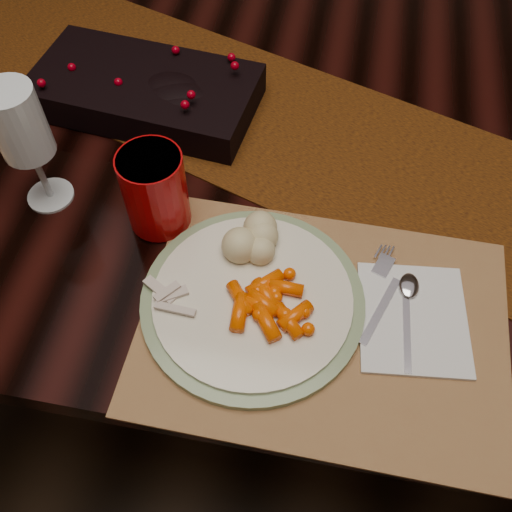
% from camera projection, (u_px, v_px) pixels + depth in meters
% --- Properties ---
extents(floor, '(5.00, 5.00, 0.00)m').
position_uv_depth(floor, '(279.00, 340.00, 1.56)').
color(floor, black).
rests_on(floor, ground).
extents(dining_table, '(1.80, 1.00, 0.75)m').
position_uv_depth(dining_table, '(285.00, 264.00, 1.25)').
color(dining_table, black).
rests_on(dining_table, floor).
extents(table_runner, '(1.60, 0.84, 0.00)m').
position_uv_depth(table_runner, '(268.00, 122.00, 0.95)').
color(table_runner, black).
rests_on(table_runner, dining_table).
extents(centerpiece, '(0.39, 0.23, 0.07)m').
position_uv_depth(centerpiece, '(144.00, 87.00, 0.95)').
color(centerpiece, black).
rests_on(centerpiece, table_runner).
extents(placemat_main, '(0.47, 0.35, 0.00)m').
position_uv_depth(placemat_main, '(323.00, 324.00, 0.74)').
color(placemat_main, '#93563A').
rests_on(placemat_main, dining_table).
extents(dinner_plate, '(0.32, 0.32, 0.02)m').
position_uv_depth(dinner_plate, '(253.00, 299.00, 0.75)').
color(dinner_plate, beige).
rests_on(dinner_plate, placemat_main).
extents(baby_carrots, '(0.12, 0.11, 0.02)m').
position_uv_depth(baby_carrots, '(269.00, 304.00, 0.73)').
color(baby_carrots, '#E44A00').
rests_on(baby_carrots, dinner_plate).
extents(mashed_potatoes, '(0.11, 0.10, 0.05)m').
position_uv_depth(mashed_potatoes, '(246.00, 235.00, 0.77)').
color(mashed_potatoes, '#CEBA8E').
rests_on(mashed_potatoes, dinner_plate).
extents(turkey_shreds, '(0.09, 0.08, 0.02)m').
position_uv_depth(turkey_shreds, '(169.00, 298.00, 0.73)').
color(turkey_shreds, tan).
rests_on(turkey_shreds, dinner_plate).
extents(napkin, '(0.16, 0.18, 0.01)m').
position_uv_depth(napkin, '(413.00, 318.00, 0.74)').
color(napkin, silver).
rests_on(napkin, placemat_main).
extents(fork, '(0.07, 0.14, 0.00)m').
position_uv_depth(fork, '(381.00, 299.00, 0.75)').
color(fork, silver).
rests_on(fork, napkin).
extents(spoon, '(0.03, 0.14, 0.00)m').
position_uv_depth(spoon, '(408.00, 318.00, 0.73)').
color(spoon, silver).
rests_on(spoon, napkin).
extents(red_cup, '(0.10, 0.10, 0.12)m').
position_uv_depth(red_cup, '(155.00, 190.00, 0.79)').
color(red_cup, '#A00609').
rests_on(red_cup, placemat_main).
extents(wine_glass, '(0.08, 0.08, 0.20)m').
position_uv_depth(wine_glass, '(30.00, 149.00, 0.78)').
color(wine_glass, '#A7BBCF').
rests_on(wine_glass, dining_table).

